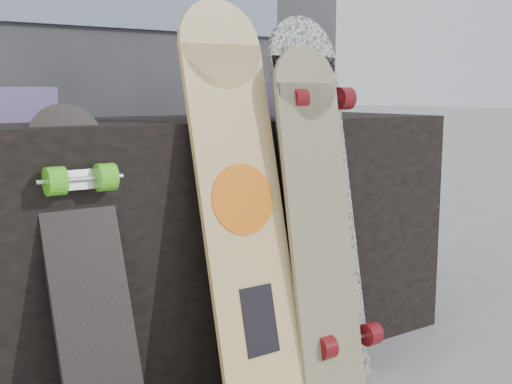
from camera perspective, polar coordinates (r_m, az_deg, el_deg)
vendor_table at (r=2.21m, az=-3.61°, el=-3.82°), size 1.60×0.60×0.80m
booth at (r=2.93m, az=-12.61°, el=12.92°), size 2.40×0.22×2.20m
merch_box_purple at (r=2.00m, az=-20.19°, el=7.32°), size 0.18×0.12×0.10m
merch_box_small at (r=2.35m, az=2.03°, el=8.26°), size 0.14×0.14×0.12m
merch_box_flat at (r=2.21m, az=-2.88°, el=7.43°), size 0.22×0.10×0.06m
longboard_geisha at (r=1.78m, az=-1.38°, el=-0.16°), size 0.26×0.30×1.15m
longboard_celtic at (r=1.88m, az=5.53°, el=-1.63°), size 0.22×0.20×1.02m
longboard_cascadia at (r=1.97m, az=5.74°, el=-0.09°), size 0.25×0.30×1.12m
skateboard_dark at (r=1.64m, az=-14.58°, el=-7.20°), size 0.20×0.36×0.86m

